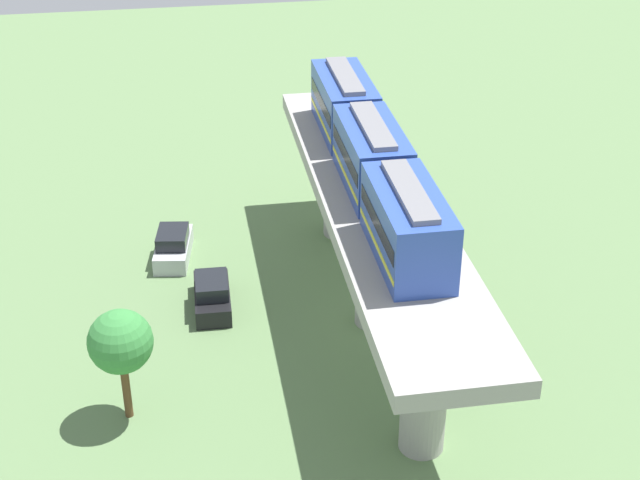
{
  "coord_description": "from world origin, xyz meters",
  "views": [
    {
      "loc": [
        9.18,
        38.68,
        27.04
      ],
      "look_at": [
        2.5,
        -1.42,
        4.18
      ],
      "focal_mm": 53.13,
      "sensor_mm": 36.0,
      "label": 1
    }
  ],
  "objects_px": {
    "train": "(372,157)",
    "tree_near_viaduct": "(120,343)",
    "parked_car_black": "(212,295)",
    "parked_car_silver": "(173,246)"
  },
  "relations": [
    {
      "from": "train",
      "to": "parked_car_black",
      "type": "xyz_separation_m",
      "value": [
        7.92,
        -1.25,
        -7.75
      ]
    },
    {
      "from": "parked_car_black",
      "to": "parked_car_silver",
      "type": "bearing_deg",
      "value": -69.81
    },
    {
      "from": "parked_car_silver",
      "to": "tree_near_viaduct",
      "type": "relative_size",
      "value": 0.83
    },
    {
      "from": "train",
      "to": "tree_near_viaduct",
      "type": "relative_size",
      "value": 3.85
    },
    {
      "from": "tree_near_viaduct",
      "to": "parked_car_silver",
      "type": "bearing_deg",
      "value": -99.98
    },
    {
      "from": "train",
      "to": "parked_car_black",
      "type": "height_order",
      "value": "train"
    },
    {
      "from": "train",
      "to": "parked_car_black",
      "type": "relative_size",
      "value": 4.82
    },
    {
      "from": "parked_car_black",
      "to": "tree_near_viaduct",
      "type": "relative_size",
      "value": 0.8
    },
    {
      "from": "tree_near_viaduct",
      "to": "train",
      "type": "bearing_deg",
      "value": -150.75
    },
    {
      "from": "train",
      "to": "tree_near_viaduct",
      "type": "distance_m",
      "value": 14.62
    }
  ]
}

